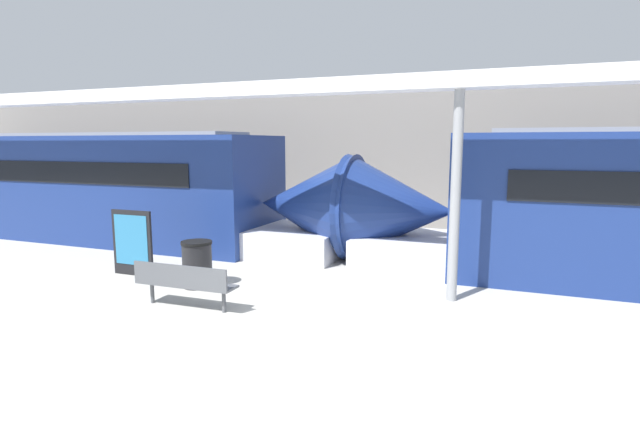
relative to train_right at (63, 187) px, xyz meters
name	(u,v)px	position (x,y,z in m)	size (l,w,h in m)	color
ground_plane	(241,355)	(10.05, -6.06, -1.52)	(60.00, 60.00, 0.00)	#B2AFA8
station_wall	(408,155)	(10.05, 4.88, 0.98)	(56.00, 0.20, 5.00)	gray
train_right	(63,187)	(0.00, 0.00, 0.00)	(19.40, 2.93, 3.20)	navy
bench_near	(184,281)	(8.12, -4.75, -1.02)	(1.89, 0.48, 0.82)	#4C4F54
trash_bin	(197,264)	(7.52, -3.50, -1.05)	(0.62, 0.62, 0.94)	black
poster_board	(132,243)	(5.67, -3.27, -0.79)	(1.04, 0.07, 1.45)	black
support_column_near	(455,198)	(12.44, -2.50, 0.39)	(0.19, 0.19, 3.83)	gray
canopy_beam	(460,81)	(12.44, -2.50, 2.45)	(28.00, 0.60, 0.28)	silver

